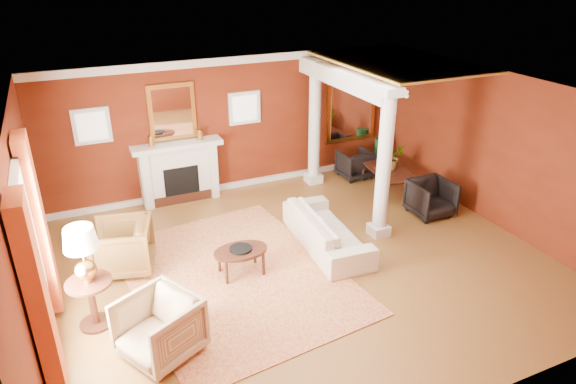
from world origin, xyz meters
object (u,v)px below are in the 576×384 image
side_table (84,261)px  dining_table (390,174)px  coffee_table (241,252)px  armchair_stripe (159,325)px  armchair_leopard (122,245)px  sofa (327,224)px

side_table → dining_table: size_ratio=1.09×
coffee_table → dining_table: 4.46m
armchair_stripe → armchair_leopard: bearing=156.2°
armchair_stripe → side_table: (-0.73, 0.97, 0.60)m
sofa → coffee_table: 1.71m
sofa → dining_table: (2.40, 1.55, -0.04)m
armchair_stripe → coffee_table: 2.07m
armchair_stripe → coffee_table: (1.58, 1.33, -0.05)m
coffee_table → armchair_leopard: bearing=152.0°
armchair_leopard → coffee_table: size_ratio=1.07×
armchair_stripe → dining_table: 6.47m
sofa → armchair_stripe: size_ratio=2.42×
side_table → dining_table: (6.41, 2.13, -0.66)m
armchair_stripe → coffee_table: size_ratio=1.03×
sofa → dining_table: bearing=-53.3°
armchair_stripe → coffee_table: armchair_stripe is taller
sofa → coffee_table: bearing=101.1°
sofa → side_table: side_table is taller
armchair_stripe → sofa: bearing=87.8°
sofa → armchair_leopard: (-3.42, 0.70, 0.04)m
armchair_leopard → dining_table: bearing=113.5°
armchair_leopard → coffee_table: 1.95m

